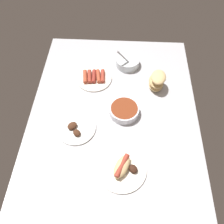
{
  "coord_description": "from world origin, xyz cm",
  "views": [
    {
      "loc": [
        70.98,
        2.81,
        103.94
      ],
      "look_at": [
        1.77,
        -0.81,
        3.0
      ],
      "focal_mm": 37.29,
      "sensor_mm": 36.0,
      "label": 1
    }
  ],
  "objects_px": {
    "bowl_chili": "(124,110)",
    "bread_stack": "(157,81)",
    "bowl_coleslaw": "(127,62)",
    "plate_sausages": "(94,78)",
    "plate_hotdog_assembled": "(122,168)",
    "plate_grilled_meat": "(76,128)"
  },
  "relations": [
    {
      "from": "plate_sausages",
      "to": "bowl_chili",
      "type": "relative_size",
      "value": 1.33
    },
    {
      "from": "plate_hotdog_assembled",
      "to": "bread_stack",
      "type": "distance_m",
      "value": 0.54
    },
    {
      "from": "plate_hotdog_assembled",
      "to": "plate_grilled_meat",
      "type": "distance_m",
      "value": 0.32
    },
    {
      "from": "bread_stack",
      "to": "bowl_coleslaw",
      "type": "xyz_separation_m",
      "value": [
        -0.18,
        -0.17,
        -0.03
      ]
    },
    {
      "from": "bread_stack",
      "to": "plate_grilled_meat",
      "type": "bearing_deg",
      "value": -54.5
    },
    {
      "from": "bread_stack",
      "to": "plate_grilled_meat",
      "type": "xyz_separation_m",
      "value": [
        0.3,
        -0.43,
        -0.05
      ]
    },
    {
      "from": "plate_sausages",
      "to": "plate_grilled_meat",
      "type": "bearing_deg",
      "value": -9.82
    },
    {
      "from": "bowl_chili",
      "to": "bread_stack",
      "type": "distance_m",
      "value": 0.27
    },
    {
      "from": "plate_sausages",
      "to": "bowl_chili",
      "type": "xyz_separation_m",
      "value": [
        0.24,
        0.18,
        0.01
      ]
    },
    {
      "from": "bread_stack",
      "to": "plate_grilled_meat",
      "type": "distance_m",
      "value": 0.53
    },
    {
      "from": "bowl_chili",
      "to": "bowl_coleslaw",
      "type": "distance_m",
      "value": 0.37
    },
    {
      "from": "plate_hotdog_assembled",
      "to": "plate_sausages",
      "type": "height_order",
      "value": "plate_hotdog_assembled"
    },
    {
      "from": "plate_hotdog_assembled",
      "to": "bread_stack",
      "type": "relative_size",
      "value": 1.73
    },
    {
      "from": "plate_hotdog_assembled",
      "to": "bowl_chili",
      "type": "relative_size",
      "value": 1.45
    },
    {
      "from": "plate_hotdog_assembled",
      "to": "plate_sausages",
      "type": "bearing_deg",
      "value": -161.7
    },
    {
      "from": "plate_grilled_meat",
      "to": "bowl_coleslaw",
      "type": "bearing_deg",
      "value": 151.7
    },
    {
      "from": "bread_stack",
      "to": "bowl_coleslaw",
      "type": "distance_m",
      "value": 0.24
    },
    {
      "from": "bread_stack",
      "to": "bowl_coleslaw",
      "type": "height_order",
      "value": "bowl_coleslaw"
    },
    {
      "from": "bowl_coleslaw",
      "to": "plate_sausages",
      "type": "bearing_deg",
      "value": -56.93
    },
    {
      "from": "plate_hotdog_assembled",
      "to": "bowl_chili",
      "type": "xyz_separation_m",
      "value": [
        -0.32,
        0.0,
        0.01
      ]
    },
    {
      "from": "bowl_chili",
      "to": "bread_stack",
      "type": "height_order",
      "value": "bread_stack"
    },
    {
      "from": "plate_sausages",
      "to": "bowl_coleslaw",
      "type": "xyz_separation_m",
      "value": [
        -0.13,
        0.2,
        0.02
      ]
    }
  ]
}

